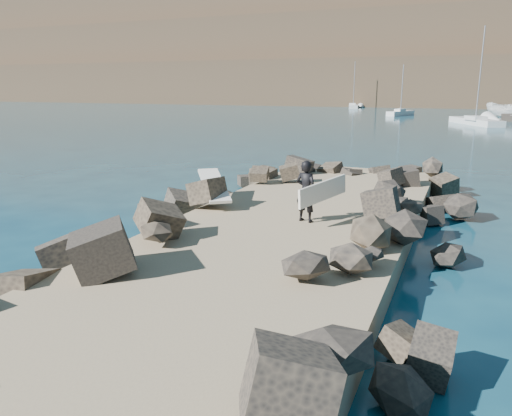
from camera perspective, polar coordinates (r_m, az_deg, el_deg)
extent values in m
plane|color=#0F384C|center=(12.12, 1.85, -5.86)|extent=(800.00, 800.00, 0.00)
cube|color=#8C7759|center=(10.29, -2.18, -7.73)|extent=(6.00, 26.00, 0.60)
cube|color=black|center=(12.06, -13.79, -3.87)|extent=(2.60, 22.00, 1.00)
cube|color=black|center=(9.90, 14.63, -7.83)|extent=(2.60, 22.00, 1.00)
cube|color=#2D4919|center=(171.18, 25.91, 16.43)|extent=(360.00, 140.00, 32.00)
cube|color=white|center=(15.18, -4.84, 2.21)|extent=(2.03, 2.42, 0.08)
imported|color=white|center=(67.87, 26.92, 9.84)|extent=(6.12, 5.51, 2.32)
imported|color=black|center=(13.03, 5.75, 1.91)|extent=(0.67, 0.52, 1.62)
cube|color=silver|center=(12.90, 7.67, 1.94)|extent=(0.75, 1.91, 0.63)
cube|color=silver|center=(60.09, 23.77, 8.96)|extent=(5.67, 8.68, 0.80)
cylinder|color=gray|center=(59.99, 24.26, 13.87)|extent=(0.12, 0.12, 9.63)
cube|color=silver|center=(59.13, 23.82, 9.38)|extent=(2.36, 2.82, 0.44)
cube|color=silver|center=(98.80, 11.04, 11.29)|extent=(3.13, 7.43, 0.80)
cylinder|color=gray|center=(98.72, 11.16, 13.80)|extent=(0.12, 0.12, 7.98)
cube|color=silver|center=(97.95, 10.95, 11.56)|extent=(1.57, 2.23, 0.44)
cube|color=silver|center=(75.05, 16.17, 10.30)|extent=(3.31, 5.90, 0.80)
cylinder|color=gray|center=(74.95, 16.36, 13.01)|extent=(0.12, 0.12, 6.41)
cube|color=silver|center=(74.38, 16.14, 10.66)|extent=(1.46, 1.86, 0.44)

